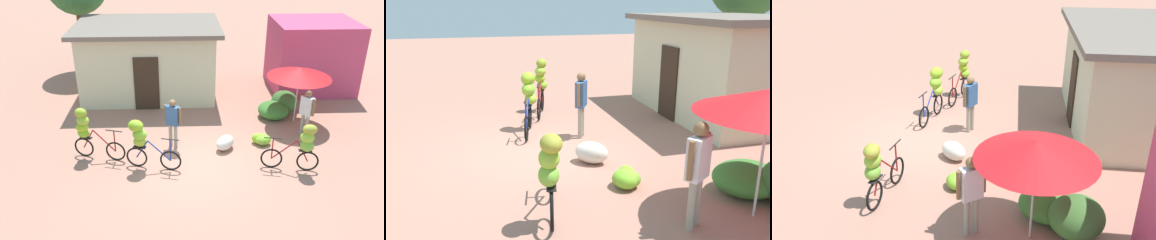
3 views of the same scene
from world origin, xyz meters
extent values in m
plane|color=#A77361|center=(0.00, 0.00, 0.00)|extent=(60.00, 60.00, 0.00)
cube|color=beige|center=(-1.50, 5.57, 1.32)|extent=(5.00, 3.27, 2.64)
cube|color=#72665B|center=(-1.50, 5.57, 2.72)|extent=(5.50, 3.77, 0.16)
cube|color=#332319|center=(-1.50, 3.91, 1.00)|extent=(0.90, 0.06, 2.00)
cube|color=#CD416B|center=(5.11, 5.90, 1.39)|extent=(3.20, 2.80, 2.77)
cylinder|color=brown|center=(-4.66, 8.56, 1.54)|extent=(0.37, 0.37, 3.08)
ellipsoid|color=#3B7A30|center=(3.00, 3.05, 0.28)|extent=(1.07, 1.16, 0.56)
ellipsoid|color=#3A6E31|center=(3.50, 3.50, 0.40)|extent=(0.93, 1.02, 0.79)
cylinder|color=beige|center=(3.65, 2.69, 0.96)|extent=(0.04, 0.04, 1.91)
cone|color=red|center=(3.65, 2.69, 1.81)|extent=(2.12, 2.12, 0.35)
torus|color=black|center=(-2.22, 0.39, 0.31)|extent=(0.60, 0.21, 0.61)
torus|color=black|center=(-3.18, 0.66, 0.31)|extent=(0.60, 0.21, 0.61)
cylinder|color=maroon|center=(-3.01, 0.62, 0.61)|extent=(0.38, 0.14, 0.63)
cylinder|color=maroon|center=(-2.53, 0.48, 0.61)|extent=(0.66, 0.22, 0.64)
cylinder|color=black|center=(-2.22, 0.39, 0.98)|extent=(0.49, 0.16, 0.03)
cylinder|color=maroon|center=(-2.22, 0.39, 0.64)|extent=(0.04, 0.04, 0.67)
cube|color=black|center=(-3.08, 0.64, 0.64)|extent=(0.38, 0.23, 0.02)
ellipsoid|color=#81BE2A|center=(-3.14, 0.66, 0.78)|extent=(0.47, 0.43, 0.27)
ellipsoid|color=#99BF25|center=(-3.14, 0.61, 0.99)|extent=(0.40, 0.34, 0.26)
ellipsoid|color=#9DC539|center=(-3.10, 0.62, 1.21)|extent=(0.49, 0.46, 0.27)
ellipsoid|color=#92B02B|center=(-3.14, 0.66, 1.43)|extent=(0.45, 0.42, 0.28)
torus|color=black|center=(-0.62, -0.18, 0.31)|extent=(0.61, 0.19, 0.62)
torus|color=black|center=(-1.58, 0.05, 0.31)|extent=(0.61, 0.19, 0.62)
cylinder|color=navy|center=(-1.41, 0.01, 0.59)|extent=(0.37, 0.12, 0.58)
cylinder|color=navy|center=(-0.93, -0.11, 0.59)|extent=(0.65, 0.19, 0.59)
cylinder|color=black|center=(-0.62, -0.18, 0.99)|extent=(0.49, 0.15, 0.03)
cylinder|color=navy|center=(-0.62, -0.18, 0.65)|extent=(0.04, 0.04, 0.68)
cube|color=black|center=(-1.48, 0.02, 0.65)|extent=(0.38, 0.22, 0.02)
ellipsoid|color=#96BB34|center=(-1.47, 0.07, 0.80)|extent=(0.43, 0.37, 0.29)
ellipsoid|color=#7EC02E|center=(-1.45, 0.01, 1.05)|extent=(0.50, 0.46, 0.32)
ellipsoid|color=#85B525|center=(-1.55, 0.03, 1.31)|extent=(0.54, 0.50, 0.33)
torus|color=black|center=(2.21, -0.17, 0.31)|extent=(0.61, 0.17, 0.61)
torus|color=black|center=(3.18, -0.36, 0.31)|extent=(0.61, 0.17, 0.61)
cylinder|color=maroon|center=(3.01, -0.33, 0.62)|extent=(0.38, 0.11, 0.65)
cylinder|color=maroon|center=(2.53, -0.23, 0.62)|extent=(0.66, 0.17, 0.66)
cylinder|color=black|center=(2.21, -0.17, 0.95)|extent=(0.50, 0.13, 0.03)
cylinder|color=maroon|center=(2.21, -0.17, 0.63)|extent=(0.04, 0.04, 0.65)
cube|color=black|center=(3.09, -0.35, 0.64)|extent=(0.38, 0.21, 0.02)
ellipsoid|color=#77B63A|center=(3.10, -0.38, 0.81)|extent=(0.41, 0.35, 0.32)
ellipsoid|color=#93C639|center=(3.08, -0.37, 1.06)|extent=(0.45, 0.40, 0.31)
ellipsoid|color=#9DA031|center=(3.13, -0.35, 1.29)|extent=(0.40, 0.33, 0.27)
ellipsoid|color=#7DC42D|center=(2.25, 1.15, 0.17)|extent=(0.54, 0.47, 0.33)
ellipsoid|color=#78A433|center=(2.24, 1.17, 0.16)|extent=(0.57, 0.62, 0.32)
ellipsoid|color=#81BC28|center=(2.10, 1.22, 0.17)|extent=(0.44, 0.40, 0.34)
ellipsoid|color=#989A38|center=(2.19, 1.21, 0.14)|extent=(0.56, 0.55, 0.29)
ellipsoid|color=silver|center=(1.03, 0.90, 0.22)|extent=(0.78, 0.82, 0.44)
cylinder|color=gray|center=(3.62, 1.69, 0.39)|extent=(0.11, 0.11, 0.78)
cylinder|color=gray|center=(3.72, 1.54, 0.39)|extent=(0.11, 0.11, 0.78)
cube|color=silver|center=(3.67, 1.61, 1.09)|extent=(0.39, 0.44, 0.62)
cylinder|color=brown|center=(3.54, 1.82, 1.12)|extent=(0.08, 0.08, 0.55)
cylinder|color=brown|center=(3.81, 1.40, 1.12)|extent=(0.08, 0.08, 0.55)
sphere|color=brown|center=(3.67, 1.61, 1.50)|extent=(0.21, 0.21, 0.21)
cylinder|color=gray|center=(-0.63, 1.18, 0.38)|extent=(0.11, 0.11, 0.77)
cylinder|color=gray|center=(-0.47, 1.09, 0.38)|extent=(0.11, 0.11, 0.77)
cube|color=#33598C|center=(-0.55, 1.13, 1.07)|extent=(0.45, 0.37, 0.61)
cylinder|color=brown|center=(-0.77, 1.26, 1.10)|extent=(0.08, 0.08, 0.55)
cylinder|color=brown|center=(-0.33, 1.01, 1.10)|extent=(0.08, 0.08, 0.55)
sphere|color=brown|center=(-0.55, 1.13, 1.47)|extent=(0.21, 0.21, 0.21)
camera|label=1|loc=(-0.41, -9.57, 6.27)|focal=37.14mm
camera|label=2|loc=(8.00, -1.31, 3.14)|focal=36.20mm
camera|label=3|loc=(9.75, 2.24, 5.14)|focal=38.91mm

